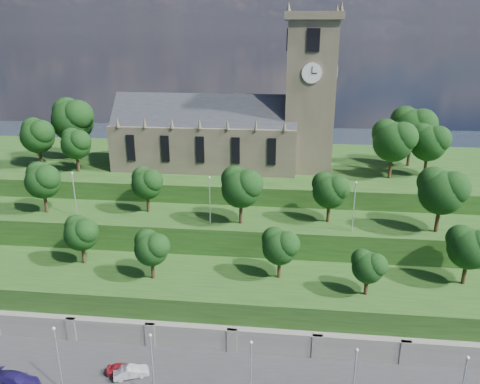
# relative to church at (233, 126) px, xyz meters

# --- Properties ---
(retaining_wall) EXTENTS (160.00, 2.10, 5.00)m
(retaining_wall) POSITION_rel_church_xyz_m (-0.79, -34.01, -20.02)
(retaining_wall) COLOR slate
(retaining_wall) RESTS_ON ground
(embankment_lower) EXTENTS (160.00, 12.00, 8.00)m
(embankment_lower) POSITION_rel_church_xyz_m (-0.79, -27.98, -18.52)
(embankment_lower) COLOR #204517
(embankment_lower) RESTS_ON ground
(embankment_upper) EXTENTS (160.00, 10.00, 12.00)m
(embankment_upper) POSITION_rel_church_xyz_m (-0.79, -16.98, -16.52)
(embankment_upper) COLOR #204517
(embankment_upper) RESTS_ON ground
(hilltop) EXTENTS (160.00, 32.00, 15.00)m
(hilltop) POSITION_rel_church_xyz_m (-0.79, 4.02, -15.02)
(hilltop) COLOR #204517
(hilltop) RESTS_ON ground
(church) EXTENTS (38.60, 12.35, 27.60)m
(church) POSITION_rel_church_xyz_m (0.00, 0.00, 0.00)
(church) COLOR brown
(church) RESTS_ON hilltop
(trees_lower) EXTENTS (69.91, 8.80, 7.67)m
(trees_lower) POSITION_rel_church_xyz_m (2.47, -27.66, -9.87)
(trees_lower) COLOR #302012
(trees_lower) RESTS_ON embankment_lower
(trees_upper) EXTENTS (63.57, 8.36, 9.06)m
(trees_upper) POSITION_rel_church_xyz_m (6.02, -18.08, -5.00)
(trees_upper) COLOR #302012
(trees_upper) RESTS_ON embankment_upper
(trees_hilltop) EXTENTS (74.14, 16.13, 11.59)m
(trees_hilltop) POSITION_rel_church_xyz_m (0.94, -0.42, -0.65)
(trees_hilltop) COLOR #302012
(trees_hilltop) RESTS_ON hilltop
(lamp_posts_promenade) EXTENTS (60.36, 0.36, 8.17)m
(lamp_posts_promenade) POSITION_rel_church_xyz_m (-2.79, -43.48, -15.82)
(lamp_posts_promenade) COLOR #B2B2B7
(lamp_posts_promenade) RESTS_ON promenade
(lamp_posts_upper) EXTENTS (40.36, 0.36, 7.22)m
(lamp_posts_upper) POSITION_rel_church_xyz_m (-0.79, -19.98, -6.31)
(lamp_posts_upper) COLOR #B2B2B7
(lamp_posts_upper) RESTS_ON embankment_upper
(car_left) EXTENTS (3.81, 1.87, 1.25)m
(car_left) POSITION_rel_church_xyz_m (-7.38, -40.00, -19.90)
(car_left) COLOR maroon
(car_left) RESTS_ON promenade
(car_middle) EXTENTS (4.08, 2.67, 1.27)m
(car_middle) POSITION_rel_church_xyz_m (-6.39, -40.36, -19.89)
(car_middle) COLOR #A4A4A9
(car_middle) RESTS_ON promenade
(car_right) EXTENTS (5.25, 2.73, 1.45)m
(car_right) POSITION_rel_church_xyz_m (-18.18, -43.07, -19.79)
(car_right) COLOR #211854
(car_right) RESTS_ON promenade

